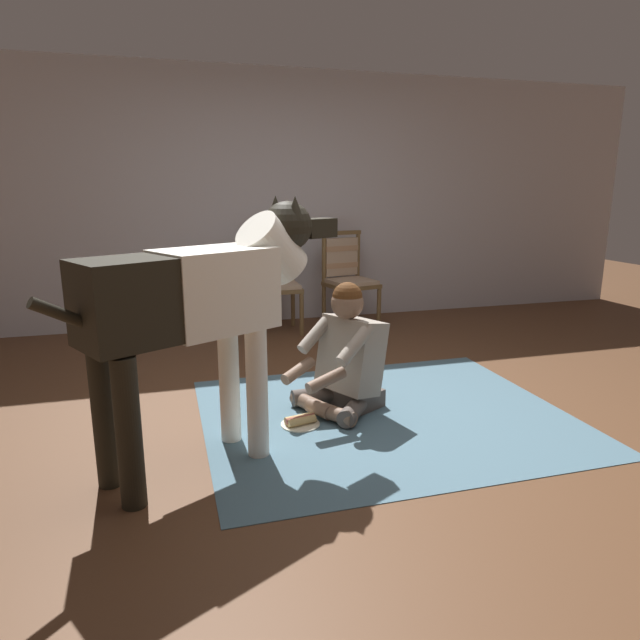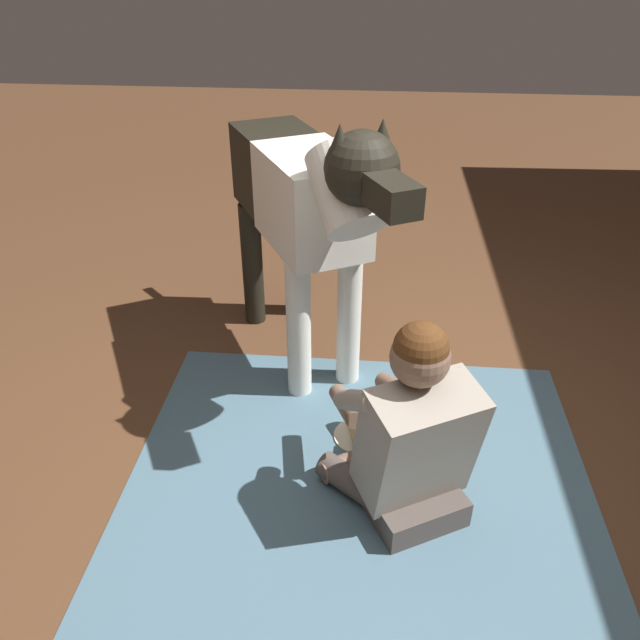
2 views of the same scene
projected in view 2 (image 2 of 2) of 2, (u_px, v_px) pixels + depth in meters
ground_plane at (374, 511)px, 2.45m from camera, size 14.93×14.93×0.00m
area_rug at (356, 539)px, 2.33m from camera, size 2.28×1.90×0.01m
person_sitting_on_floor at (410, 436)px, 2.31m from camera, size 0.72×0.63×0.84m
large_dog at (306, 203)px, 2.83m from camera, size 1.54×0.91×1.38m
hot_dog_on_plate at (360, 433)px, 2.79m from camera, size 0.24×0.24×0.06m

